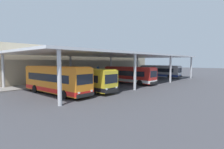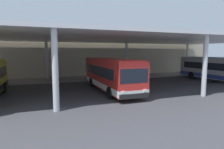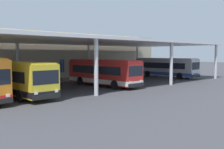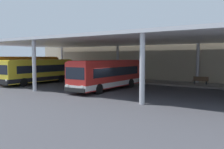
% 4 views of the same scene
% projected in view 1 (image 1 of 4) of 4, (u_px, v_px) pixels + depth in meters
% --- Properties ---
extents(ground_plane, '(200.00, 200.00, 0.00)m').
position_uv_depth(ground_plane, '(143.00, 84.00, 31.87)').
color(ground_plane, '#3D3D42').
extents(platform_kerb, '(42.00, 4.50, 0.18)m').
position_uv_depth(platform_kerb, '(98.00, 79.00, 39.70)').
color(platform_kerb, gray).
rests_on(platform_kerb, ground).
extents(station_building_facade, '(48.00, 1.60, 7.23)m').
position_uv_depth(station_building_facade, '(89.00, 64.00, 41.61)').
color(station_building_facade, '#C1B293').
rests_on(station_building_facade, ground).
extents(canopy_shelter, '(40.00, 17.00, 5.55)m').
position_uv_depth(canopy_shelter, '(119.00, 56.00, 35.15)').
color(canopy_shelter, silver).
rests_on(canopy_shelter, ground).
extents(bus_nearest_bay, '(3.03, 11.42, 3.57)m').
position_uv_depth(bus_nearest_bay, '(56.00, 80.00, 22.31)').
color(bus_nearest_bay, orange).
rests_on(bus_nearest_bay, ground).
extents(bus_second_bay, '(2.74, 10.53, 3.17)m').
position_uv_depth(bus_second_bay, '(84.00, 79.00, 24.78)').
color(bus_second_bay, yellow).
rests_on(bus_second_bay, ground).
extents(bus_middle_bay, '(2.76, 10.54, 3.17)m').
position_uv_depth(bus_middle_bay, '(129.00, 75.00, 33.14)').
color(bus_middle_bay, red).
rests_on(bus_middle_bay, ground).
extents(bus_far_bay, '(2.79, 10.55, 3.17)m').
position_uv_depth(bus_far_bay, '(160.00, 71.00, 45.51)').
color(bus_far_bay, '#B7B7BC').
rests_on(bus_far_bay, ground).
extents(bench_waiting, '(1.80, 0.45, 0.92)m').
position_uv_depth(bench_waiting, '(118.00, 75.00, 44.88)').
color(bench_waiting, brown).
rests_on(bench_waiting, platform_kerb).
extents(banner_sign, '(0.70, 0.12, 3.20)m').
position_uv_depth(banner_sign, '(98.00, 71.00, 38.41)').
color(banner_sign, '#B2B2B7').
rests_on(banner_sign, platform_kerb).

